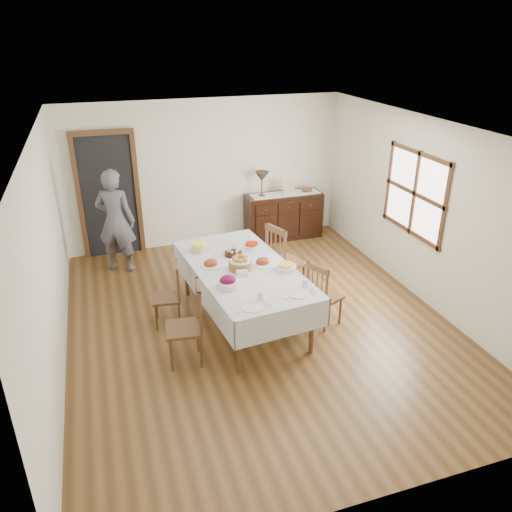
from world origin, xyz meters
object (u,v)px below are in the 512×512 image
object	(u,v)px
dining_table	(243,274)
chair_right_far	(283,260)
table_lamp	(262,177)
person	(115,218)
chair_left_far	(170,294)
chair_left_near	(188,324)
chair_right_near	(323,294)
sideboard	(283,216)

from	to	relation	value
dining_table	chair_right_far	bearing A→B (deg)	28.88
table_lamp	person	bearing A→B (deg)	-169.81
chair_left_far	chair_left_near	bearing A→B (deg)	13.17
chair_right_near	person	size ratio (longest dim) A/B	0.50
table_lamp	dining_table	bearing A→B (deg)	-113.74
chair_left_near	chair_left_far	xyz separation A→B (m)	(-0.08, 0.90, -0.07)
sideboard	dining_table	bearing A→B (deg)	-121.18
chair_left_near	chair_right_far	size ratio (longest dim) A/B	0.91
chair_left_near	person	bearing A→B (deg)	-160.90
table_lamp	sideboard	bearing A→B (deg)	-1.48
person	dining_table	bearing A→B (deg)	147.10
person	table_lamp	bearing A→B (deg)	-146.78
chair_right_far	chair_right_near	bearing A→B (deg)	171.47
sideboard	person	xyz separation A→B (m)	(-3.06, -0.46, 0.48)
sideboard	chair_right_near	bearing A→B (deg)	-101.42
sideboard	chair_left_near	bearing A→B (deg)	-126.84
dining_table	person	bearing A→B (deg)	117.88
sideboard	table_lamp	xyz separation A→B (m)	(-0.43, 0.01, 0.78)
chair_left_far	person	distance (m)	2.04
sideboard	table_lamp	bearing A→B (deg)	178.52
chair_left_far	dining_table	bearing A→B (deg)	83.13
chair_right_near	chair_right_far	world-z (taller)	chair_right_far
chair_right_far	person	bearing A→B (deg)	34.66
chair_left_near	chair_right_far	world-z (taller)	chair_right_far
dining_table	table_lamp	size ratio (longest dim) A/B	5.46
chair_left_near	sideboard	world-z (taller)	chair_left_near
chair_right_near	sideboard	world-z (taller)	chair_right_near
chair_left_near	chair_left_far	size ratio (longest dim) A/B	1.15
dining_table	chair_left_far	distance (m)	1.02
chair_right_near	table_lamp	xyz separation A→B (m)	(0.18, 3.06, 0.75)
chair_left_far	table_lamp	xyz separation A→B (m)	(2.11, 2.39, 0.77)
person	table_lamp	world-z (taller)	person
chair_left_far	table_lamp	bearing A→B (deg)	146.87
chair_left_far	chair_right_near	world-z (taller)	chair_right_near
chair_left_far	chair_right_far	world-z (taller)	chair_right_far
chair_right_near	person	world-z (taller)	person
chair_left_far	person	size ratio (longest dim) A/B	0.49
chair_left_near	table_lamp	distance (m)	3.93
chair_left_near	person	distance (m)	2.91
chair_left_near	chair_right_near	distance (m)	1.86
chair_left_near	table_lamp	size ratio (longest dim) A/B	2.22
chair_right_near	chair_right_far	distance (m)	0.99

